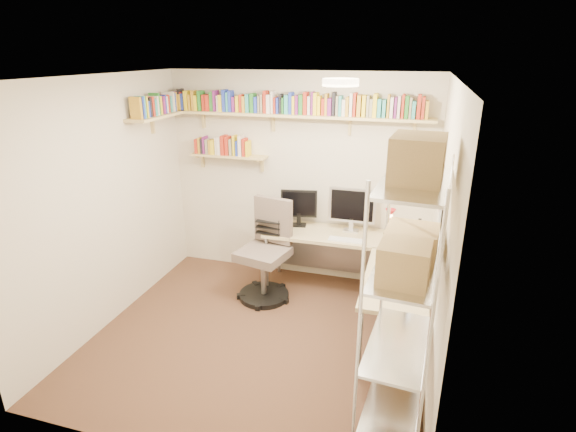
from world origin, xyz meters
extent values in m
plane|color=#3F291B|center=(0.00, 0.00, 0.00)|extent=(3.20, 3.20, 0.00)
cube|color=beige|center=(0.00, 1.50, 1.25)|extent=(3.20, 0.04, 2.50)
cube|color=beige|center=(-1.60, 0.00, 1.25)|extent=(0.04, 3.00, 2.50)
cube|color=beige|center=(1.60, 0.00, 1.25)|extent=(0.04, 3.00, 2.50)
cube|color=beige|center=(0.00, -1.50, 1.25)|extent=(3.20, 0.04, 2.50)
cube|color=silver|center=(0.00, 0.00, 2.50)|extent=(3.20, 3.00, 0.04)
cube|color=white|center=(1.59, 0.55, 1.55)|extent=(0.01, 0.30, 0.42)
cube|color=silver|center=(1.59, 0.15, 1.50)|extent=(0.01, 0.28, 0.38)
cylinder|color=#FFEAC6|center=(0.70, 0.20, 2.46)|extent=(0.30, 0.30, 0.06)
cube|color=tan|center=(0.00, 1.38, 2.02)|extent=(3.05, 0.25, 0.03)
cube|color=tan|center=(-1.48, 0.95, 2.02)|extent=(0.25, 1.00, 0.03)
cube|color=tan|center=(-0.85, 1.40, 1.50)|extent=(0.95, 0.20, 0.02)
cube|color=tan|center=(-1.20, 1.44, 1.95)|extent=(0.03, 0.20, 0.20)
cube|color=tan|center=(-0.30, 1.44, 1.95)|extent=(0.03, 0.20, 0.20)
cube|color=tan|center=(0.60, 1.44, 1.95)|extent=(0.03, 0.20, 0.20)
cube|color=tan|center=(1.30, 1.44, 1.95)|extent=(0.03, 0.20, 0.20)
cube|color=#701D6A|center=(-1.46, 1.38, 2.14)|extent=(0.03, 0.13, 0.22)
cube|color=black|center=(-1.43, 1.38, 2.16)|extent=(0.03, 0.14, 0.24)
cube|color=#2238B3|center=(-1.39, 1.38, 2.13)|extent=(0.04, 0.13, 0.19)
cube|color=yellow|center=(-1.34, 1.38, 2.15)|extent=(0.04, 0.14, 0.23)
cube|color=#BD8D23|center=(-1.30, 1.38, 2.13)|extent=(0.03, 0.12, 0.18)
cube|color=#BD8D23|center=(-1.25, 1.38, 2.15)|extent=(0.03, 0.11, 0.23)
cube|color=yellow|center=(-1.21, 1.38, 2.12)|extent=(0.04, 0.13, 0.18)
cube|color=#277627|center=(-1.16, 1.38, 2.15)|extent=(0.04, 0.14, 0.23)
cube|color=#AF2917|center=(-1.11, 1.38, 2.13)|extent=(0.04, 0.12, 0.18)
cube|color=#AF2917|center=(-1.06, 1.38, 2.13)|extent=(0.04, 0.15, 0.19)
cube|color=#277627|center=(-1.01, 1.38, 2.15)|extent=(0.04, 0.11, 0.22)
cube|color=#701D6A|center=(-0.97, 1.38, 2.15)|extent=(0.02, 0.13, 0.24)
cube|color=beige|center=(-0.94, 1.38, 2.12)|extent=(0.02, 0.11, 0.18)
cube|color=yellow|center=(-0.90, 1.38, 2.13)|extent=(0.04, 0.14, 0.19)
cube|color=#2238B3|center=(-0.85, 1.38, 2.16)|extent=(0.04, 0.13, 0.25)
cube|color=teal|center=(-0.81, 1.38, 2.14)|extent=(0.02, 0.12, 0.22)
cube|color=#2238B3|center=(-0.78, 1.38, 2.15)|extent=(0.03, 0.11, 0.24)
cube|color=#701D6A|center=(-0.74, 1.38, 2.12)|extent=(0.03, 0.11, 0.17)
cube|color=yellow|center=(-0.69, 1.38, 2.13)|extent=(0.04, 0.11, 0.18)
cube|color=#AF2917|center=(-0.65, 1.38, 2.13)|extent=(0.03, 0.12, 0.20)
cube|color=#BD8D23|center=(-0.61, 1.38, 2.13)|extent=(0.03, 0.13, 0.18)
cube|color=teal|center=(-0.56, 1.38, 2.14)|extent=(0.04, 0.12, 0.21)
cube|color=#277627|center=(-0.51, 1.38, 2.14)|extent=(0.04, 0.13, 0.21)
cube|color=#2238B3|center=(-0.46, 1.38, 2.12)|extent=(0.03, 0.14, 0.18)
cube|color=gray|center=(-0.43, 1.38, 2.13)|extent=(0.02, 0.11, 0.19)
cube|color=gray|center=(-0.39, 1.38, 2.14)|extent=(0.02, 0.12, 0.21)
cube|color=#AF2917|center=(-0.35, 1.38, 2.16)|extent=(0.04, 0.13, 0.25)
cube|color=beige|center=(-0.31, 1.38, 2.14)|extent=(0.04, 0.14, 0.21)
cube|color=beige|center=(-0.27, 1.38, 2.16)|extent=(0.02, 0.12, 0.24)
cube|color=#AF2917|center=(-0.23, 1.38, 2.12)|extent=(0.02, 0.14, 0.18)
cube|color=#2238B3|center=(-0.20, 1.38, 2.12)|extent=(0.02, 0.14, 0.18)
cube|color=black|center=(-0.17, 1.38, 2.14)|extent=(0.02, 0.12, 0.22)
cube|color=#277627|center=(-0.14, 1.38, 2.12)|extent=(0.02, 0.12, 0.18)
cube|color=teal|center=(-0.10, 1.38, 2.14)|extent=(0.04, 0.15, 0.21)
cube|color=#2238B3|center=(-0.05, 1.38, 2.15)|extent=(0.03, 0.13, 0.24)
cube|color=yellow|center=(-0.02, 1.38, 2.13)|extent=(0.03, 0.13, 0.20)
cube|color=#701D6A|center=(0.02, 1.38, 2.14)|extent=(0.04, 0.12, 0.21)
cube|color=#277627|center=(0.07, 1.38, 2.14)|extent=(0.04, 0.15, 0.21)
cube|color=#AF2917|center=(0.12, 1.38, 2.16)|extent=(0.04, 0.13, 0.24)
cube|color=beige|center=(0.16, 1.38, 2.13)|extent=(0.03, 0.11, 0.20)
cube|color=#701D6A|center=(0.20, 1.38, 2.16)|extent=(0.02, 0.12, 0.25)
cube|color=yellow|center=(0.23, 1.38, 2.15)|extent=(0.04, 0.15, 0.24)
cube|color=yellow|center=(0.27, 1.38, 2.14)|extent=(0.03, 0.11, 0.21)
cube|color=#AF2917|center=(0.32, 1.38, 2.12)|extent=(0.03, 0.13, 0.18)
cube|color=#BD8D23|center=(0.35, 1.38, 2.15)|extent=(0.03, 0.14, 0.23)
cube|color=#701D6A|center=(0.39, 1.38, 2.13)|extent=(0.04, 0.13, 0.18)
cube|color=black|center=(0.43, 1.38, 2.16)|extent=(0.03, 0.12, 0.25)
cube|color=gray|center=(0.47, 1.38, 2.14)|extent=(0.03, 0.13, 0.21)
cube|color=teal|center=(0.51, 1.38, 2.14)|extent=(0.03, 0.15, 0.21)
cube|color=beige|center=(0.55, 1.38, 2.12)|extent=(0.04, 0.12, 0.18)
cube|color=#BD8D23|center=(0.58, 1.38, 2.14)|extent=(0.03, 0.13, 0.20)
cube|color=beige|center=(0.63, 1.38, 2.16)|extent=(0.03, 0.15, 0.24)
cube|color=#AF2917|center=(0.66, 1.38, 2.16)|extent=(0.03, 0.14, 0.25)
cube|color=#BD8D23|center=(0.71, 1.38, 2.15)|extent=(0.04, 0.15, 0.23)
cube|color=yellow|center=(0.76, 1.38, 2.15)|extent=(0.04, 0.14, 0.22)
cube|color=gray|center=(0.80, 1.38, 2.15)|extent=(0.03, 0.13, 0.22)
cube|color=gray|center=(0.84, 1.38, 2.13)|extent=(0.03, 0.13, 0.19)
cube|color=yellow|center=(0.88, 1.38, 2.16)|extent=(0.04, 0.14, 0.24)
cube|color=teal|center=(0.92, 1.38, 2.13)|extent=(0.04, 0.12, 0.19)
cube|color=teal|center=(0.97, 1.38, 2.13)|extent=(0.04, 0.13, 0.19)
cube|color=#BD8D23|center=(1.02, 1.38, 2.16)|extent=(0.02, 0.12, 0.24)
cube|color=beige|center=(1.05, 1.38, 2.14)|extent=(0.03, 0.13, 0.21)
cube|color=#701D6A|center=(1.09, 1.38, 2.14)|extent=(0.02, 0.15, 0.21)
cube|color=beige|center=(1.13, 1.38, 2.15)|extent=(0.03, 0.11, 0.23)
cube|color=#AF2917|center=(1.17, 1.38, 2.16)|extent=(0.03, 0.15, 0.25)
cube|color=#277627|center=(1.20, 1.38, 2.15)|extent=(0.04, 0.12, 0.23)
cube|color=gray|center=(1.24, 1.38, 2.14)|extent=(0.02, 0.13, 0.22)
cube|color=teal|center=(1.28, 1.38, 2.12)|extent=(0.03, 0.13, 0.18)
cube|color=#AF2917|center=(1.33, 1.38, 2.16)|extent=(0.04, 0.15, 0.25)
cube|color=#AF2917|center=(1.37, 1.38, 2.15)|extent=(0.03, 0.13, 0.22)
cube|color=#BD8D23|center=(1.41, 1.38, 2.13)|extent=(0.03, 0.14, 0.18)
cube|color=#BD8D23|center=(-1.48, 0.52, 2.15)|extent=(0.13, 0.03, 0.23)
cube|color=#2238B3|center=(-1.48, 0.56, 2.15)|extent=(0.14, 0.03, 0.22)
cube|color=teal|center=(-1.48, 0.60, 2.15)|extent=(0.12, 0.02, 0.23)
cube|color=yellow|center=(-1.48, 0.63, 2.15)|extent=(0.14, 0.02, 0.22)
cube|color=#2238B3|center=(-1.48, 0.66, 2.12)|extent=(0.13, 0.03, 0.17)
cube|color=black|center=(-1.48, 0.70, 2.14)|extent=(0.13, 0.03, 0.20)
cube|color=#AF2917|center=(-1.48, 0.74, 2.14)|extent=(0.14, 0.04, 0.21)
cube|color=teal|center=(-1.48, 0.79, 2.12)|extent=(0.14, 0.04, 0.18)
cube|color=beige|center=(-1.48, 0.84, 2.14)|extent=(0.13, 0.03, 0.20)
cube|color=#277627|center=(-1.48, 0.87, 2.15)|extent=(0.13, 0.03, 0.24)
cube|color=yellow|center=(-1.48, 0.92, 2.13)|extent=(0.12, 0.04, 0.20)
cube|color=#701D6A|center=(-1.48, 0.96, 2.13)|extent=(0.14, 0.04, 0.19)
cube|color=#2238B3|center=(-1.48, 1.00, 2.14)|extent=(0.13, 0.02, 0.20)
cube|color=beige|center=(-1.48, 1.04, 2.13)|extent=(0.11, 0.04, 0.19)
cube|color=#AF2917|center=(-1.48, 1.08, 2.13)|extent=(0.11, 0.03, 0.20)
cube|color=teal|center=(-1.48, 1.12, 2.13)|extent=(0.13, 0.03, 0.18)
cube|color=beige|center=(-1.48, 1.17, 2.15)|extent=(0.15, 0.03, 0.22)
cube|color=#2238B3|center=(-1.48, 1.21, 2.14)|extent=(0.13, 0.03, 0.21)
cube|color=#BD8D23|center=(-1.48, 1.25, 2.14)|extent=(0.12, 0.03, 0.21)
cube|color=#BD8D23|center=(-1.48, 1.29, 2.13)|extent=(0.15, 0.02, 0.19)
cube|color=#AF2917|center=(-1.48, 1.34, 2.14)|extent=(0.15, 0.04, 0.21)
cube|color=#2238B3|center=(-1.48, 1.38, 2.14)|extent=(0.15, 0.03, 0.21)
cube|color=#AF2917|center=(-1.26, 1.40, 1.60)|extent=(0.04, 0.13, 0.18)
cube|color=#BD8D23|center=(-1.22, 1.40, 1.61)|extent=(0.03, 0.11, 0.19)
cube|color=black|center=(-1.19, 1.40, 1.60)|extent=(0.03, 0.13, 0.18)
cube|color=#701D6A|center=(-1.16, 1.40, 1.62)|extent=(0.02, 0.13, 0.21)
cube|color=gray|center=(-1.12, 1.40, 1.60)|extent=(0.04, 0.12, 0.18)
cube|color=#BD8D23|center=(-1.08, 1.40, 1.60)|extent=(0.02, 0.13, 0.17)
cube|color=yellow|center=(-1.04, 1.40, 1.60)|extent=(0.04, 0.14, 0.17)
cube|color=beige|center=(-0.99, 1.40, 1.62)|extent=(0.03, 0.11, 0.21)
cube|color=beige|center=(-0.96, 1.40, 1.62)|extent=(0.04, 0.14, 0.22)
cube|color=#AF2917|center=(-0.91, 1.40, 1.63)|extent=(0.04, 0.15, 0.23)
cube|color=#AF2917|center=(-0.85, 1.40, 1.62)|extent=(0.04, 0.12, 0.22)
cube|color=gray|center=(-0.81, 1.40, 1.61)|extent=(0.03, 0.13, 0.20)
cube|color=yellow|center=(-0.76, 1.40, 1.63)|extent=(0.03, 0.12, 0.24)
cube|color=#2238B3|center=(-0.73, 1.40, 1.60)|extent=(0.03, 0.11, 0.18)
cube|color=beige|center=(-0.68, 1.40, 1.63)|extent=(0.04, 0.15, 0.24)
cube|color=#AF2917|center=(-0.64, 1.40, 1.62)|extent=(0.04, 0.12, 0.21)
cube|color=yellow|center=(-0.59, 1.40, 1.60)|extent=(0.03, 0.14, 0.18)
cube|color=#D5BD8A|center=(0.65, 1.18, 0.70)|extent=(1.85, 0.58, 0.04)
cube|color=#D5BD8A|center=(1.28, 0.28, 0.70)|extent=(0.58, 1.26, 0.04)
cylinder|color=gray|center=(-0.23, 0.94, 0.34)|extent=(0.04, 0.04, 0.68)
cylinder|color=gray|center=(-0.23, 1.43, 0.34)|extent=(0.04, 0.04, 0.68)
cylinder|color=gray|center=(1.53, 1.43, 0.34)|extent=(0.04, 0.04, 0.68)
cylinder|color=gray|center=(1.04, -0.31, 0.34)|extent=(0.04, 0.04, 0.68)
cylinder|color=gray|center=(1.53, -0.31, 0.34)|extent=(0.04, 0.04, 0.68)
cube|color=gray|center=(0.65, 1.43, 0.39)|extent=(1.75, 0.02, 0.54)
cube|color=silver|center=(0.70, 1.30, 1.04)|extent=(0.54, 0.03, 0.41)
cube|color=black|center=(0.70, 1.28, 1.04)|extent=(0.48, 0.00, 0.35)
cube|color=black|center=(0.07, 1.30, 1.00)|extent=(0.43, 0.03, 0.33)
cube|color=black|center=(1.42, 0.32, 1.02)|extent=(0.03, 0.56, 0.37)
cube|color=white|center=(1.40, 0.32, 1.02)|extent=(0.00, 0.51, 0.32)
cube|color=white|center=(0.70, 1.01, 0.73)|extent=(0.41, 0.13, 0.01)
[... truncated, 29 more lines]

